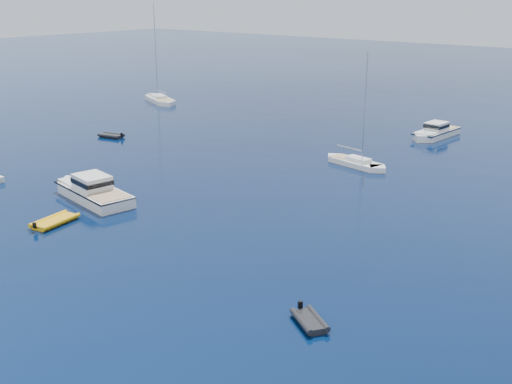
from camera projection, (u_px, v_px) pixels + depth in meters
motor_cruiser_centre at (92, 198)px, 57.46m from camera, size 11.37×5.24×2.87m
motor_cruiser_horizon at (435, 137)px, 81.15m from camera, size 3.53×9.54×2.46m
sailboat_centre at (356, 165)px, 68.18m from camera, size 8.76×3.77×12.49m
sailboat_far_l at (160, 102)px, 106.26m from camera, size 11.32×7.32×16.38m
tender_yellow at (55, 224)px, 51.33m from camera, size 2.87×4.42×0.95m
tender_grey_near at (309, 324)px, 35.93m from camera, size 3.28×2.92×0.95m
tender_grey_far at (111, 137)px, 81.05m from camera, size 3.69×2.56×0.95m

